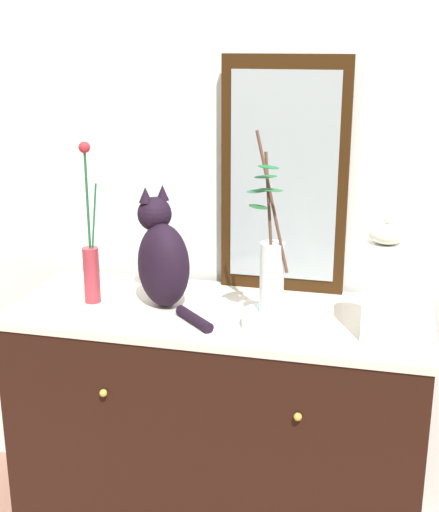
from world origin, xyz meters
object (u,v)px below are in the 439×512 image
(vase_glass_clear, at_px, (271,270))
(jar_lidded_porcelain, at_px, (383,283))
(mirror_leaning, at_px, (284,177))
(vase_slim_green, at_px, (91,262))
(cat_sitting, at_px, (163,258))
(sideboard, at_px, (219,429))
(bowl_porcelain, at_px, (271,320))

(vase_glass_clear, relative_size, jar_lidded_porcelain, 1.48)
(mirror_leaning, xyz_separation_m, vase_slim_green, (-0.58, -0.27, -0.25))
(cat_sitting, xyz_separation_m, vase_glass_clear, (0.37, -0.11, 0.03))
(sideboard, xyz_separation_m, jar_lidded_porcelain, (0.50, -0.09, 0.59))
(jar_lidded_porcelain, bearing_deg, cat_sitting, 171.92)
(vase_slim_green, xyz_separation_m, vase_glass_clear, (0.60, -0.08, 0.05))
(vase_slim_green, relative_size, bowl_porcelain, 3.02)
(mirror_leaning, bearing_deg, sideboard, -123.36)
(mirror_leaning, relative_size, vase_slim_green, 1.49)
(cat_sitting, xyz_separation_m, bowl_porcelain, (0.37, -0.11, -0.13))
(cat_sitting, relative_size, vase_glass_clear, 0.71)
(sideboard, height_order, mirror_leaning, mirror_leaning)
(cat_sitting, distance_m, bowl_porcelain, 0.41)
(vase_glass_clear, bearing_deg, cat_sitting, 162.95)
(mirror_leaning, relative_size, bowl_porcelain, 4.49)
(sideboard, bearing_deg, cat_sitting, 177.54)
(vase_slim_green, bearing_deg, mirror_leaning, 24.68)
(cat_sitting, height_order, vase_slim_green, vase_slim_green)
(bowl_porcelain, bearing_deg, vase_slim_green, 172.83)
(sideboard, xyz_separation_m, mirror_leaning, (0.16, 0.24, 0.82))
(bowl_porcelain, height_order, jar_lidded_porcelain, jar_lidded_porcelain)
(mirror_leaning, bearing_deg, vase_glass_clear, -86.48)
(mirror_leaning, xyz_separation_m, jar_lidded_porcelain, (0.34, -0.33, -0.22))
(bowl_porcelain, bearing_deg, cat_sitting, 163.61)
(cat_sitting, bearing_deg, jar_lidded_porcelain, -8.08)
(vase_slim_green, height_order, jar_lidded_porcelain, vase_slim_green)
(vase_glass_clear, bearing_deg, vase_slim_green, 172.42)
(cat_sitting, distance_m, vase_slim_green, 0.24)
(vase_slim_green, bearing_deg, vase_glass_clear, -7.58)
(bowl_porcelain, bearing_deg, mirror_leaning, 93.79)
(bowl_porcelain, distance_m, vase_glass_clear, 0.16)
(mirror_leaning, height_order, bowl_porcelain, mirror_leaning)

